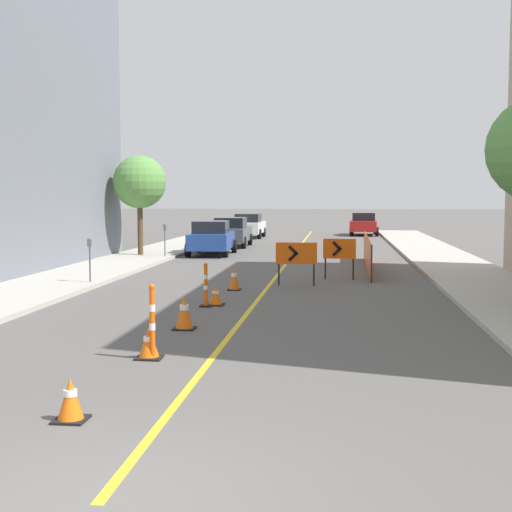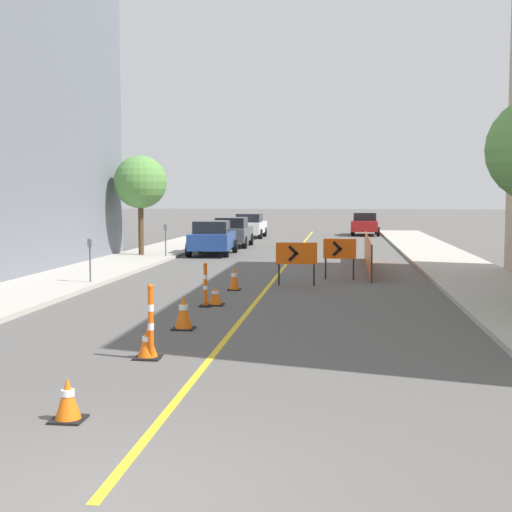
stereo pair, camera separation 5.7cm
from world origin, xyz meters
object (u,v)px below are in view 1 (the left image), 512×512
at_px(traffic_cone_fifth, 234,278).
at_px(parked_car_curb_far, 249,226).
at_px(parking_meter_far_curb, 165,233).
at_px(street_tree_left_near, 140,182).
at_px(traffic_cone_nearest, 70,399).
at_px(parking_meter_near_curb, 90,251).
at_px(parked_car_curb_mid, 231,232).
at_px(parked_car_opposite_side, 364,224).
at_px(traffic_cone_fourth, 215,296).
at_px(traffic_cone_second, 149,343).
at_px(arrow_barricade_primary, 296,255).
at_px(delineator_post_front, 152,327).
at_px(parked_car_curb_near, 212,238).
at_px(traffic_cone_third, 184,312).
at_px(delineator_post_rear, 206,288).
at_px(arrow_barricade_secondary, 339,251).

height_order(traffic_cone_fifth, parked_car_curb_far, parked_car_curb_far).
height_order(parking_meter_far_curb, street_tree_left_near, street_tree_left_near).
bearing_deg(traffic_cone_nearest, parking_meter_near_curb, 108.70).
xyz_separation_m(parked_car_curb_mid, parked_car_opposite_side, (7.53, 12.45, 0.00)).
xyz_separation_m(traffic_cone_nearest, traffic_cone_fourth, (0.16, 9.31, -0.02)).
relative_size(traffic_cone_second, arrow_barricade_primary, 0.40).
relative_size(parked_car_curb_far, parking_meter_near_curb, 3.21).
distance_m(delineator_post_front, parked_car_curb_mid, 26.80).
xyz_separation_m(parked_car_curb_near, parking_meter_far_curb, (-1.62, -2.45, 0.33)).
bearing_deg(traffic_cone_third, parking_meter_far_curb, 105.24).
relative_size(traffic_cone_nearest, traffic_cone_fifth, 0.77).
relative_size(delineator_post_rear, street_tree_left_near, 0.25).
relative_size(parked_car_curb_far, parking_meter_far_curb, 3.02).
bearing_deg(parked_car_curb_near, parked_car_curb_far, 86.95).
relative_size(arrow_barricade_primary, parking_meter_near_curb, 0.98).
bearing_deg(parking_meter_far_curb, street_tree_left_near, 150.07).
bearing_deg(parking_meter_far_curb, parked_car_opposite_side, 65.56).
xyz_separation_m(traffic_cone_fourth, arrow_barricade_primary, (1.77, 4.19, 0.70)).
bearing_deg(parked_car_curb_mid, parked_car_curb_far, 90.17).
bearing_deg(traffic_cone_fourth, parked_car_curb_far, 95.59).
bearing_deg(traffic_cone_fifth, parked_car_curb_mid, 98.87).
height_order(traffic_cone_fourth, arrow_barricade_primary, arrow_barricade_primary).
distance_m(traffic_cone_third, parking_meter_far_curb, 16.61).
height_order(arrow_barricade_secondary, parked_car_opposite_side, parked_car_opposite_side).
distance_m(delineator_post_front, arrow_barricade_secondary, 12.38).
distance_m(arrow_barricade_secondary, street_tree_left_near, 11.84).
bearing_deg(parked_car_opposite_side, arrow_barricade_secondary, -90.36).
height_order(delineator_post_front, parking_meter_far_curb, parking_meter_far_curb).
bearing_deg(traffic_cone_fifth, delineator_post_front, -90.39).
bearing_deg(parked_car_curb_near, traffic_cone_nearest, -87.00).
distance_m(traffic_cone_nearest, parked_car_curb_near, 24.65).
distance_m(traffic_cone_third, parked_car_curb_far, 32.56).
distance_m(parked_car_curb_mid, parked_car_opposite_side, 14.56).
relative_size(parked_car_curb_near, street_tree_left_near, 1.00).
xyz_separation_m(arrow_barricade_secondary, parked_car_opposite_side, (1.73, 27.14, -0.15)).
distance_m(parking_meter_near_curb, parking_meter_far_curb, 9.40).
height_order(traffic_cone_third, delineator_post_front, delineator_post_front).
bearing_deg(parked_car_curb_near, parking_meter_near_curb, -100.99).
bearing_deg(parking_meter_far_curb, traffic_cone_nearest, -79.01).
xyz_separation_m(arrow_barricade_primary, parked_car_opposite_side, (3.04, 28.91, -0.14)).
height_order(parked_car_opposite_side, parking_meter_near_curb, parked_car_opposite_side).
bearing_deg(parked_car_curb_near, arrow_barricade_secondary, -60.61).
bearing_deg(parked_car_opposite_side, delineator_post_rear, -95.25).
bearing_deg(traffic_cone_fourth, traffic_cone_nearest, -90.99).
xyz_separation_m(traffic_cone_fourth, parked_car_curb_near, (-2.82, 15.19, 0.56)).
bearing_deg(parked_car_curb_mid, arrow_barricade_secondary, -69.14).
xyz_separation_m(delineator_post_rear, arrow_barricade_secondary, (3.28, 6.23, 0.48)).
xyz_separation_m(traffic_cone_second, traffic_cone_fourth, (0.10, 5.94, -0.01)).
bearing_deg(arrow_barricade_secondary, delineator_post_front, -99.09).
bearing_deg(parking_meter_near_curb, arrow_barricade_secondary, 19.19).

